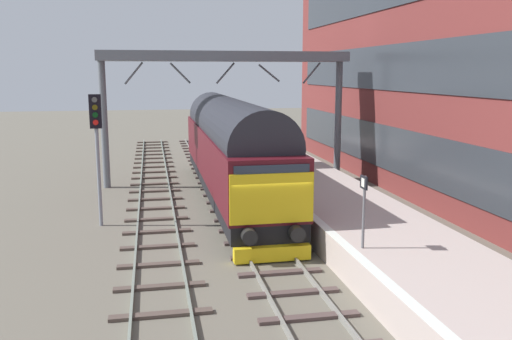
# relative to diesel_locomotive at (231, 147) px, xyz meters

# --- Properties ---
(ground_plane) EXTENTS (140.00, 140.00, 0.00)m
(ground_plane) POSITION_rel_diesel_locomotive_xyz_m (-0.00, -7.45, -2.48)
(ground_plane) COLOR #655F52
(ground_plane) RESTS_ON ground
(track_main) EXTENTS (2.50, 60.00, 0.15)m
(track_main) POSITION_rel_diesel_locomotive_xyz_m (-0.00, -7.45, -2.42)
(track_main) COLOR gray
(track_main) RESTS_ON ground
(track_adjacent_west) EXTENTS (2.50, 60.00, 0.15)m
(track_adjacent_west) POSITION_rel_diesel_locomotive_xyz_m (-3.49, -7.45, -2.42)
(track_adjacent_west) COLOR slate
(track_adjacent_west) RESTS_ON ground
(station_platform) EXTENTS (4.00, 44.00, 1.01)m
(station_platform) POSITION_rel_diesel_locomotive_xyz_m (3.60, -7.45, -1.98)
(station_platform) COLOR #BBAAA2
(station_platform) RESTS_ON ground
(station_building) EXTENTS (4.60, 40.56, 15.66)m
(station_building) POSITION_rel_diesel_locomotive_xyz_m (10.18, -4.11, 5.36)
(station_building) COLOR maroon
(station_building) RESTS_ON ground
(diesel_locomotive) EXTENTS (2.74, 17.55, 4.68)m
(diesel_locomotive) POSITION_rel_diesel_locomotive_xyz_m (0.00, 0.00, 0.00)
(diesel_locomotive) COLOR black
(diesel_locomotive) RESTS_ON ground
(signal_post_near) EXTENTS (0.44, 0.22, 5.05)m
(signal_post_near) POSITION_rel_diesel_locomotive_xyz_m (-5.60, -3.42, 0.80)
(signal_post_near) COLOR gray
(signal_post_near) RESTS_ON ground
(platform_number_sign) EXTENTS (0.10, 0.44, 2.05)m
(platform_number_sign) POSITION_rel_diesel_locomotive_xyz_m (2.11, -10.71, -0.12)
(platform_number_sign) COLOR slate
(platform_number_sign) RESTS_ON station_platform
(waiting_passenger) EXTENTS (0.39, 0.50, 1.64)m
(waiting_passenger) POSITION_rel_diesel_locomotive_xyz_m (2.48, -2.22, -0.49)
(waiting_passenger) COLOR #342B36
(waiting_passenger) RESTS_ON station_platform
(overhead_footbridge) EXTENTS (12.79, 2.00, 6.90)m
(overhead_footbridge) POSITION_rel_diesel_locomotive_xyz_m (0.30, 3.82, 3.77)
(overhead_footbridge) COLOR slate
(overhead_footbridge) RESTS_ON ground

